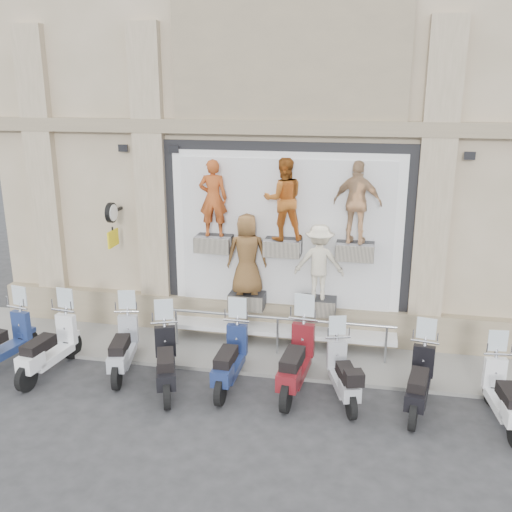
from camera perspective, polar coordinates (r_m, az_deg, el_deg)
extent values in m
plane|color=#2A2A2C|center=(10.96, 0.34, -14.56)|extent=(90.00, 90.00, 0.00)
cube|color=gray|center=(12.76, 2.21, -9.62)|extent=(16.00, 2.20, 0.08)
cube|color=black|center=(12.73, 2.97, 1.66)|extent=(5.60, 0.10, 4.30)
cube|color=white|center=(12.67, 2.92, 1.59)|extent=(5.10, 0.06, 3.90)
cube|color=white|center=(12.63, 2.90, 1.55)|extent=(4.70, 0.04, 3.60)
cube|color=white|center=(13.00, 2.56, -7.26)|extent=(5.10, 0.75, 0.10)
cube|color=#28282B|center=(12.72, -4.21, 1.27)|extent=(0.80, 0.50, 0.35)
imported|color=#C1511F|center=(12.49, -4.31, 5.79)|extent=(0.66, 0.48, 1.69)
cube|color=#28282B|center=(12.40, 2.70, 0.90)|extent=(0.80, 0.50, 0.35)
imported|color=#994F19|center=(12.16, 2.77, 5.69)|extent=(1.02, 0.90, 1.76)
cube|color=#28282B|center=(12.26, 9.87, 0.49)|extent=(0.80, 0.50, 0.35)
imported|color=tan|center=(12.02, 10.11, 5.28)|extent=(1.09, 0.63, 1.74)
cube|color=#28282B|center=(12.95, -0.89, -4.46)|extent=(0.80, 0.50, 0.35)
imported|color=brown|center=(12.60, -0.91, 0.16)|extent=(1.01, 0.78, 1.83)
cube|color=#28282B|center=(12.72, 6.20, -4.95)|extent=(0.80, 0.50, 0.35)
imported|color=#F9ECCA|center=(12.39, 6.34, -0.61)|extent=(1.11, 0.68, 1.67)
cube|color=black|center=(13.51, -13.79, 4.47)|extent=(0.06, 0.56, 0.06)
cylinder|color=black|center=(13.27, -14.28, 4.22)|extent=(0.10, 0.46, 0.46)
cube|color=yellow|center=(13.40, -14.10, 1.72)|extent=(0.04, 0.50, 0.38)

